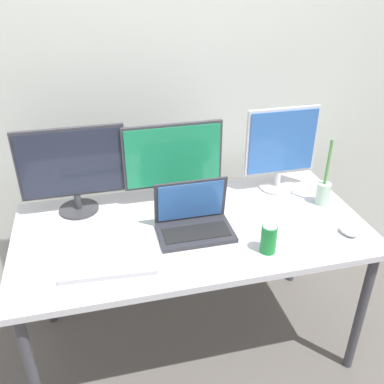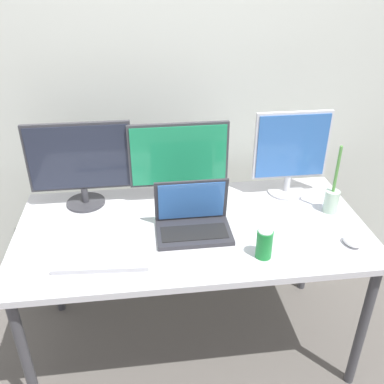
{
  "view_description": "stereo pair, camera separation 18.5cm",
  "coord_description": "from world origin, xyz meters",
  "px_view_note": "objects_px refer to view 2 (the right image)",
  "views": [
    {
      "loc": [
        -0.38,
        -1.56,
        1.83
      ],
      "look_at": [
        0.0,
        0.0,
        0.92
      ],
      "focal_mm": 40.0,
      "sensor_mm": 36.0,
      "label": 1
    },
    {
      "loc": [
        -0.2,
        -1.6,
        1.83
      ],
      "look_at": [
        0.0,
        0.0,
        0.92
      ],
      "focal_mm": 40.0,
      "sensor_mm": 36.0,
      "label": 2
    }
  ],
  "objects_px": {
    "monitor_right": "(291,152)",
    "laptop_silver": "(193,220)",
    "bamboo_vase": "(332,199)",
    "monitor_center": "(179,160)",
    "work_desk": "(192,238)",
    "mouse_by_keyboard": "(352,241)",
    "soda_can_near_keyboard": "(264,244)",
    "monitor_left": "(80,162)",
    "keyboard_main": "(102,260)"
  },
  "relations": [
    {
      "from": "monitor_center",
      "to": "work_desk",
      "type": "bearing_deg",
      "value": -82.6
    },
    {
      "from": "monitor_center",
      "to": "monitor_right",
      "type": "bearing_deg",
      "value": 0.46
    },
    {
      "from": "soda_can_near_keyboard",
      "to": "monitor_center",
      "type": "bearing_deg",
      "value": 120.55
    },
    {
      "from": "laptop_silver",
      "to": "bamboo_vase",
      "type": "distance_m",
      "value": 0.68
    },
    {
      "from": "mouse_by_keyboard",
      "to": "work_desk",
      "type": "bearing_deg",
      "value": 145.34
    },
    {
      "from": "monitor_right",
      "to": "soda_can_near_keyboard",
      "type": "relative_size",
      "value": 3.45
    },
    {
      "from": "monitor_left",
      "to": "soda_can_near_keyboard",
      "type": "height_order",
      "value": "monitor_left"
    },
    {
      "from": "laptop_silver",
      "to": "mouse_by_keyboard",
      "type": "relative_size",
      "value": 3.51
    },
    {
      "from": "keyboard_main",
      "to": "mouse_by_keyboard",
      "type": "distance_m",
      "value": 1.05
    },
    {
      "from": "monitor_left",
      "to": "bamboo_vase",
      "type": "height_order",
      "value": "monitor_left"
    },
    {
      "from": "keyboard_main",
      "to": "bamboo_vase",
      "type": "relative_size",
      "value": 1.12
    },
    {
      "from": "monitor_center",
      "to": "soda_can_near_keyboard",
      "type": "relative_size",
      "value": 3.78
    },
    {
      "from": "monitor_right",
      "to": "keyboard_main",
      "type": "relative_size",
      "value": 1.15
    },
    {
      "from": "work_desk",
      "to": "monitor_left",
      "type": "distance_m",
      "value": 0.63
    },
    {
      "from": "laptop_silver",
      "to": "soda_can_near_keyboard",
      "type": "relative_size",
      "value": 2.59
    },
    {
      "from": "mouse_by_keyboard",
      "to": "soda_can_near_keyboard",
      "type": "bearing_deg",
      "value": 168.44
    },
    {
      "from": "work_desk",
      "to": "bamboo_vase",
      "type": "distance_m",
      "value": 0.69
    },
    {
      "from": "laptop_silver",
      "to": "soda_can_near_keyboard",
      "type": "bearing_deg",
      "value": -40.22
    },
    {
      "from": "monitor_right",
      "to": "mouse_by_keyboard",
      "type": "height_order",
      "value": "monitor_right"
    },
    {
      "from": "monitor_right",
      "to": "mouse_by_keyboard",
      "type": "distance_m",
      "value": 0.53
    },
    {
      "from": "laptop_silver",
      "to": "bamboo_vase",
      "type": "bearing_deg",
      "value": 6.55
    },
    {
      "from": "keyboard_main",
      "to": "soda_can_near_keyboard",
      "type": "relative_size",
      "value": 3.0
    },
    {
      "from": "monitor_right",
      "to": "work_desk",
      "type": "bearing_deg",
      "value": -154.43
    },
    {
      "from": "mouse_by_keyboard",
      "to": "soda_can_near_keyboard",
      "type": "xyz_separation_m",
      "value": [
        -0.39,
        -0.03,
        0.05
      ]
    },
    {
      "from": "monitor_center",
      "to": "monitor_right",
      "type": "distance_m",
      "value": 0.55
    },
    {
      "from": "mouse_by_keyboard",
      "to": "monitor_center",
      "type": "bearing_deg",
      "value": 129.8
    },
    {
      "from": "bamboo_vase",
      "to": "mouse_by_keyboard",
      "type": "bearing_deg",
      "value": -93.41
    },
    {
      "from": "monitor_left",
      "to": "laptop_silver",
      "type": "height_order",
      "value": "monitor_left"
    },
    {
      "from": "work_desk",
      "to": "mouse_by_keyboard",
      "type": "bearing_deg",
      "value": -18.55
    },
    {
      "from": "monitor_left",
      "to": "soda_can_near_keyboard",
      "type": "xyz_separation_m",
      "value": [
        0.76,
        -0.52,
        -0.17
      ]
    },
    {
      "from": "soda_can_near_keyboard",
      "to": "keyboard_main",
      "type": "bearing_deg",
      "value": 175.95
    },
    {
      "from": "monitor_right",
      "to": "bamboo_vase",
      "type": "xyz_separation_m",
      "value": [
        0.15,
        -0.2,
        -0.16
      ]
    },
    {
      "from": "mouse_by_keyboard",
      "to": "monitor_left",
      "type": "bearing_deg",
      "value": 141.0
    },
    {
      "from": "monitor_center",
      "to": "laptop_silver",
      "type": "relative_size",
      "value": 1.46
    },
    {
      "from": "monitor_center",
      "to": "bamboo_vase",
      "type": "bearing_deg",
      "value": -15.7
    },
    {
      "from": "work_desk",
      "to": "monitor_right",
      "type": "bearing_deg",
      "value": 25.57
    },
    {
      "from": "work_desk",
      "to": "monitor_left",
      "type": "height_order",
      "value": "monitor_left"
    },
    {
      "from": "work_desk",
      "to": "soda_can_near_keyboard",
      "type": "height_order",
      "value": "soda_can_near_keyboard"
    },
    {
      "from": "monitor_right",
      "to": "mouse_by_keyboard",
      "type": "relative_size",
      "value": 4.67
    },
    {
      "from": "mouse_by_keyboard",
      "to": "soda_can_near_keyboard",
      "type": "distance_m",
      "value": 0.4
    },
    {
      "from": "laptop_silver",
      "to": "keyboard_main",
      "type": "distance_m",
      "value": 0.43
    },
    {
      "from": "monitor_left",
      "to": "monitor_center",
      "type": "relative_size",
      "value": 1.03
    },
    {
      "from": "monitor_center",
      "to": "keyboard_main",
      "type": "bearing_deg",
      "value": -128.5
    },
    {
      "from": "monitor_right",
      "to": "laptop_silver",
      "type": "relative_size",
      "value": 1.33
    },
    {
      "from": "laptop_silver",
      "to": "soda_can_near_keyboard",
      "type": "height_order",
      "value": "laptop_silver"
    },
    {
      "from": "monitor_center",
      "to": "laptop_silver",
      "type": "bearing_deg",
      "value": -83.57
    },
    {
      "from": "work_desk",
      "to": "monitor_right",
      "type": "height_order",
      "value": "monitor_right"
    },
    {
      "from": "monitor_right",
      "to": "laptop_silver",
      "type": "distance_m",
      "value": 0.62
    },
    {
      "from": "monitor_left",
      "to": "monitor_right",
      "type": "height_order",
      "value": "monitor_right"
    },
    {
      "from": "laptop_silver",
      "to": "keyboard_main",
      "type": "relative_size",
      "value": 0.86
    }
  ]
}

